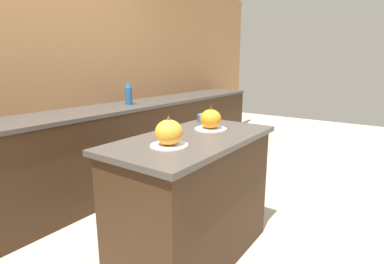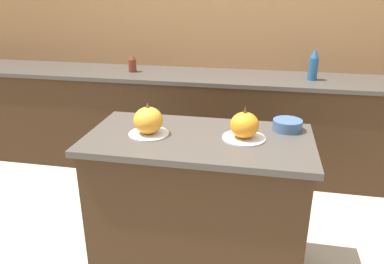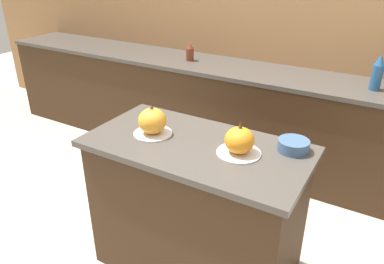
# 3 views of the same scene
# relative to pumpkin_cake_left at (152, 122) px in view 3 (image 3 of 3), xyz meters

# --- Properties ---
(wall_back) EXTENTS (8.00, 0.06, 2.50)m
(wall_back) POSITION_rel_pumpkin_cake_left_xyz_m (0.27, 1.73, 0.29)
(wall_back) COLOR #9E7047
(wall_back) RESTS_ON ground_plane
(kitchen_island) EXTENTS (1.22, 0.64, 0.89)m
(kitchen_island) POSITION_rel_pumpkin_cake_left_xyz_m (0.27, 0.02, -0.52)
(kitchen_island) COLOR #382314
(kitchen_island) RESTS_ON ground_plane
(back_counter) EXTENTS (6.00, 0.60, 0.91)m
(back_counter) POSITION_rel_pumpkin_cake_left_xyz_m (0.27, 1.40, -0.51)
(back_counter) COLOR #382314
(back_counter) RESTS_ON ground_plane
(pumpkin_cake_left) EXTENTS (0.22, 0.22, 0.18)m
(pumpkin_cake_left) POSITION_rel_pumpkin_cake_left_xyz_m (0.00, 0.00, 0.00)
(pumpkin_cake_left) COLOR silver
(pumpkin_cake_left) RESTS_ON kitchen_island
(pumpkin_cake_right) EXTENTS (0.23, 0.23, 0.19)m
(pumpkin_cake_right) POSITION_rel_pumpkin_cake_left_xyz_m (0.52, 0.04, -0.01)
(pumpkin_cake_right) COLOR silver
(pumpkin_cake_right) RESTS_ON kitchen_island
(bottle_tall) EXTENTS (0.08, 0.08, 0.26)m
(bottle_tall) POSITION_rel_pumpkin_cake_left_xyz_m (0.99, 1.39, 0.07)
(bottle_tall) COLOR #235184
(bottle_tall) RESTS_ON back_counter
(bottle_short) EXTENTS (0.07, 0.07, 0.16)m
(bottle_short) POSITION_rel_pumpkin_cake_left_xyz_m (-0.59, 1.40, 0.02)
(bottle_short) COLOR maroon
(bottle_short) RESTS_ON back_counter
(mixing_bowl) EXTENTS (0.16, 0.16, 0.06)m
(mixing_bowl) POSITION_rel_pumpkin_cake_left_xyz_m (0.75, 0.21, -0.04)
(mixing_bowl) COLOR #3D5B84
(mixing_bowl) RESTS_ON kitchen_island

